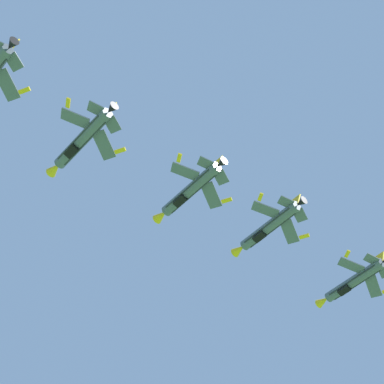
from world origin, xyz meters
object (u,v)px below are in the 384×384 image
(fighter_jet_left_wing, at_px, (82,140))
(fighter_jet_right_wing, at_px, (190,191))
(fighter_jet_left_outer, at_px, (269,227))
(fighter_jet_right_outer, at_px, (353,281))

(fighter_jet_left_wing, bearing_deg, fighter_jet_right_wing, -3.21)
(fighter_jet_left_wing, xyz_separation_m, fighter_jet_right_wing, (17.87, 3.55, 0.76))
(fighter_jet_right_wing, relative_size, fighter_jet_left_outer, 1.00)
(fighter_jet_right_outer, bearing_deg, fighter_jet_right_wing, 178.64)
(fighter_jet_right_wing, height_order, fighter_jet_left_outer, fighter_jet_left_outer)
(fighter_jet_right_wing, bearing_deg, fighter_jet_left_outer, -3.78)
(fighter_jet_right_outer, bearing_deg, fighter_jet_left_outer, -179.46)
(fighter_jet_right_wing, distance_m, fighter_jet_right_outer, 34.17)
(fighter_jet_left_wing, relative_size, fighter_jet_right_wing, 1.00)
(fighter_jet_right_wing, xyz_separation_m, fighter_jet_left_outer, (14.76, 2.78, 0.58))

